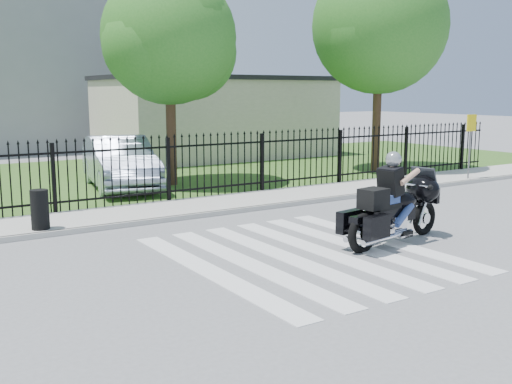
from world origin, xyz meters
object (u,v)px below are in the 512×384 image
parked_car (120,162)px  litter_bin (40,210)px  motorcycle_rider (393,205)px  traffic_sign (471,133)px

parked_car → litter_bin: size_ratio=5.79×
motorcycle_rider → litter_bin: motorcycle_rider is taller
traffic_sign → litter_bin: traffic_sign is taller
litter_bin → motorcycle_rider: bearing=-38.6°
motorcycle_rider → parked_car: size_ratio=0.58×
parked_car → litter_bin: bearing=-116.1°
parked_car → traffic_sign: traffic_sign is taller
parked_car → traffic_sign: size_ratio=2.30×
motorcycle_rider → traffic_sign: bearing=19.8°
litter_bin → parked_car: bearing=54.0°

